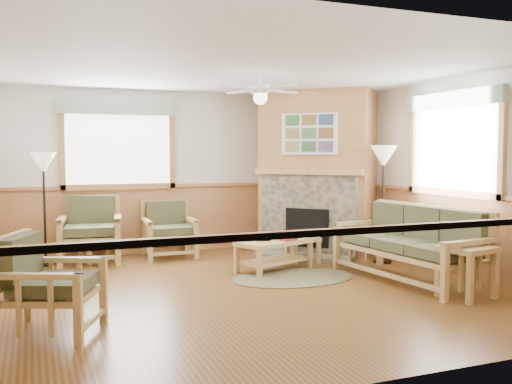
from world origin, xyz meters
name	(u,v)px	position (x,y,z in m)	size (l,w,h in m)	color
floor	(247,290)	(0.00, 0.00, -0.01)	(6.00, 6.00, 0.01)	brown
ceiling	(246,68)	(0.00, 0.00, 2.70)	(6.00, 6.00, 0.01)	white
wall_back	(185,172)	(0.00, 3.00, 1.35)	(6.00, 0.02, 2.70)	silver
wall_front	(392,199)	(0.00, -3.00, 1.35)	(6.00, 0.02, 2.70)	silver
wall_right	(446,176)	(3.00, 0.00, 1.35)	(0.02, 6.00, 2.70)	silver
wainscot	(247,245)	(0.00, 0.00, 0.55)	(6.00, 6.00, 1.10)	#AD7546
fireplace	(318,172)	(2.05, 2.05, 1.35)	(2.20, 2.20, 2.70)	#AD7546
window_back	(118,100)	(-1.10, 2.96, 2.53)	(1.90, 0.16, 1.50)	white
window_right	(456,90)	(2.96, -0.20, 2.53)	(0.16, 1.90, 1.50)	white
ceiling_fan	(260,75)	(0.30, 0.30, 2.66)	(1.24, 1.24, 0.36)	white
sofa	(408,244)	(2.15, -0.31, 0.49)	(0.87, 2.13, 0.98)	tan
armchair_back_left	(90,229)	(-1.61, 2.55, 0.51)	(0.90, 0.90, 1.01)	tan
armchair_back_right	(169,229)	(-0.38, 2.55, 0.45)	(0.79, 0.79, 0.89)	tan
armchair_left	(51,284)	(-2.28, -0.89, 0.46)	(0.83, 0.83, 0.93)	tan
coffee_table	(274,255)	(0.77, 0.94, 0.22)	(1.10, 0.55, 0.44)	tan
end_table_chairs	(98,244)	(-1.50, 2.55, 0.28)	(0.50, 0.48, 0.56)	tan
end_table_sofa	(467,272)	(2.24, -1.29, 0.30)	(0.54, 0.52, 0.61)	tan
footstool	(303,249)	(1.43, 1.35, 0.20)	(0.45, 0.45, 0.39)	tan
braided_rug	(293,278)	(0.81, 0.38, 0.01)	(1.69, 1.69, 0.01)	brown
floor_lamp_left	(45,209)	(-2.26, 2.54, 0.85)	(0.39, 0.39, 1.70)	black
floor_lamp_right	(383,204)	(2.55, 0.87, 0.90)	(0.41, 0.41, 1.80)	black
book_red	(285,238)	(0.92, 0.89, 0.47)	(0.22, 0.30, 0.03)	maroon
book_dark	(262,238)	(0.62, 1.01, 0.46)	(0.20, 0.27, 0.03)	black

